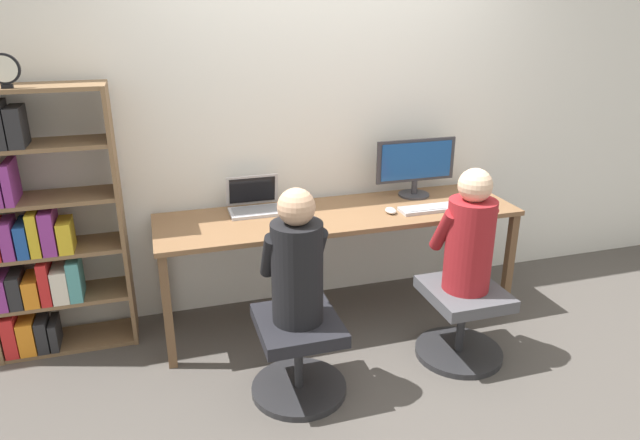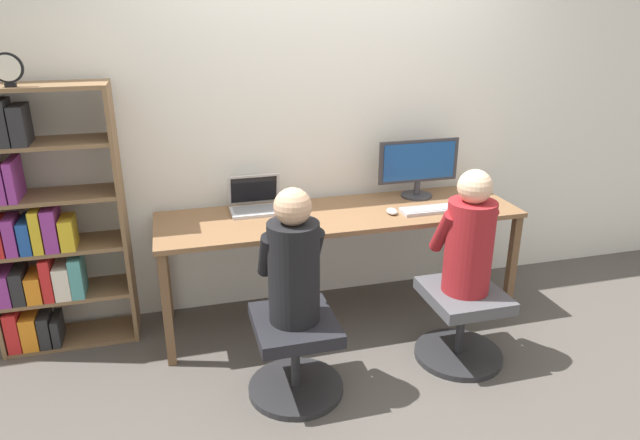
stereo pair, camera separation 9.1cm
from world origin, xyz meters
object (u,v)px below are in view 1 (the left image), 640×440
laptop (255,204)px  office_chair_left (462,318)px  keyboard (433,208)px  desktop_monitor (416,166)px  person_at_laptop (297,262)px  desk_clock (4,70)px  person_at_monitor (470,236)px  office_chair_right (299,352)px  bookshelf (36,233)px

laptop → office_chair_left: size_ratio=0.65×
keyboard → desktop_monitor: bearing=88.4°
desktop_monitor → person_at_laptop: 1.39m
laptop → desk_clock: (-1.26, -0.11, 0.88)m
desktop_monitor → keyboard: bearing=-91.6°
person_at_monitor → person_at_laptop: (-1.01, -0.06, 0.00)m
person_at_monitor → person_at_laptop: same height
laptop → keyboard: size_ratio=0.75×
keyboard → office_chair_right: (-1.05, -0.58, -0.50)m
person_at_laptop → office_chair_right: bearing=-90.0°
person_at_monitor → person_at_laptop: bearing=-176.8°
office_chair_left → office_chair_right: same height
bookshelf → desktop_monitor: bearing=0.7°
desktop_monitor → laptop: desktop_monitor is taller
office_chair_left → person_at_monitor: bearing=90.0°
office_chair_right → bookshelf: size_ratio=0.33×
desktop_monitor → office_chair_left: size_ratio=1.09×
person_at_monitor → desk_clock: 2.58m
laptop → keyboard: bearing=-15.9°
office_chair_right → desktop_monitor: bearing=39.7°
office_chair_left → bookshelf: 2.51m
laptop → office_chair_right: 1.04m
desk_clock → bookshelf: bearing=99.9°
bookshelf → desk_clock: size_ratio=9.07×
office_chair_left → office_chair_right: size_ratio=1.00×
laptop → desk_clock: desk_clock is taller
person_at_monitor → bookshelf: bearing=161.1°
desktop_monitor → person_at_laptop: size_ratio=0.80×
bookshelf → keyboard: bearing=-6.6°
bookshelf → desk_clock: 0.92m
keyboard → office_chair_left: size_ratio=0.86×
laptop → person_at_monitor: 1.34m
desktop_monitor → desk_clock: desk_clock is taller
desktop_monitor → person_at_laptop: bearing=-140.4°
keyboard → bookshelf: bearing=173.4°
office_chair_right → desk_clock: bearing=149.1°
office_chair_left → desk_clock: desk_clock is taller
office_chair_right → desk_clock: 2.08m
desk_clock → office_chair_right: bearing=-30.9°
desk_clock → office_chair_left: bearing=-17.4°
laptop → office_chair_left: (1.05, -0.84, -0.54)m
person_at_monitor → person_at_laptop: size_ratio=1.00×
office_chair_right → bookshelf: (-1.32, 0.86, 0.50)m
person_at_monitor → desk_clock: bearing=162.7°
office_chair_left → person_at_laptop: size_ratio=0.73×
laptop → bookshelf: (-1.27, -0.04, -0.04)m
person_at_laptop → desk_clock: 1.76m
desktop_monitor → person_at_monitor: person_at_monitor is taller
desktop_monitor → office_chair_right: size_ratio=1.09×
keyboard → person_at_monitor: bearing=-95.3°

